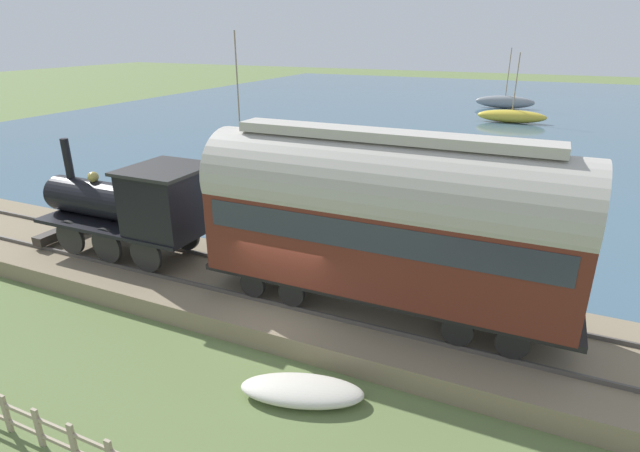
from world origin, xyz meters
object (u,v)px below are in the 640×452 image
object	(u,v)px
sailboat_teal	(241,138)
rowboat_off_pier	(406,196)
steam_locomotive	(137,203)
rowboat_far_out	(211,176)
passenger_coach	(384,216)
beached_dinghy	(302,390)
rowboat_mid_harbor	(227,208)
sailboat_gray	(505,102)
sailboat_yellow	(512,116)

from	to	relation	value
sailboat_teal	rowboat_off_pier	distance (m)	15.24
steam_locomotive	rowboat_far_out	bearing A→B (deg)	25.04
passenger_coach	rowboat_far_out	world-z (taller)	passenger_coach
passenger_coach	beached_dinghy	size ratio (longest dim) A/B	3.28
rowboat_far_out	beached_dinghy	xyz separation A→B (m)	(-13.81, -12.51, -0.05)
passenger_coach	rowboat_mid_harbor	xyz separation A→B (m)	(6.49, 9.43, -3.18)
rowboat_off_pier	passenger_coach	bearing A→B (deg)	141.61
sailboat_gray	steam_locomotive	bearing A→B (deg)	168.41
steam_locomotive	passenger_coach	size ratio (longest dim) A/B	0.66
steam_locomotive	sailboat_teal	bearing A→B (deg)	23.40
sailboat_teal	rowboat_far_out	xyz separation A→B (m)	(-7.57, -2.92, -0.50)
steam_locomotive	beached_dinghy	bearing A→B (deg)	-113.97
sailboat_yellow	sailboat_gray	size ratio (longest dim) A/B	0.98
passenger_coach	sailboat_teal	xyz separation A→B (m)	(17.99, 16.12, -2.58)
steam_locomotive	sailboat_yellow	distance (m)	38.49
sailboat_gray	beached_dinghy	size ratio (longest dim) A/B	2.07
sailboat_gray	rowboat_off_pier	size ratio (longest dim) A/B	2.74
steam_locomotive	sailboat_yellow	world-z (taller)	sailboat_yellow
passenger_coach	sailboat_yellow	bearing A→B (deg)	-0.51
sailboat_teal	rowboat_far_out	world-z (taller)	sailboat_teal
sailboat_gray	rowboat_far_out	size ratio (longest dim) A/B	2.94
steam_locomotive	passenger_coach	xyz separation A→B (m)	(-0.00, -8.33, 0.82)
passenger_coach	beached_dinghy	distance (m)	4.67
sailboat_yellow	rowboat_mid_harbor	bearing A→B (deg)	159.86
passenger_coach	sailboat_teal	world-z (taller)	sailboat_teal
beached_dinghy	rowboat_off_pier	bearing A→B (deg)	6.35
sailboat_teal	rowboat_mid_harbor	distance (m)	13.31
beached_dinghy	sailboat_gray	bearing A→B (deg)	0.54
steam_locomotive	beached_dinghy	size ratio (longest dim) A/B	2.17
beached_dinghy	rowboat_far_out	bearing A→B (deg)	42.16
rowboat_far_out	rowboat_off_pier	distance (m)	10.90
rowboat_far_out	steam_locomotive	bearing A→B (deg)	-154.27
passenger_coach	sailboat_gray	world-z (taller)	sailboat_gray
passenger_coach	beached_dinghy	bearing A→B (deg)	168.51
passenger_coach	rowboat_far_out	distance (m)	17.09
sailboat_gray	rowboat_far_out	world-z (taller)	sailboat_gray
passenger_coach	rowboat_far_out	bearing A→B (deg)	51.73
sailboat_teal	beached_dinghy	size ratio (longest dim) A/B	2.61
steam_locomotive	sailboat_teal	distance (m)	19.68
sailboat_teal	beached_dinghy	distance (m)	26.37
sailboat_gray	rowboat_mid_harbor	bearing A→B (deg)	165.54
sailboat_teal	sailboat_gray	bearing A→B (deg)	-6.81
sailboat_gray	beached_dinghy	bearing A→B (deg)	177.62
sailboat_yellow	rowboat_mid_harbor	distance (m)	32.47
sailboat_teal	rowboat_off_pier	size ratio (longest dim) A/B	3.45
rowboat_mid_harbor	rowboat_off_pier	distance (m)	8.67
rowboat_mid_harbor	rowboat_far_out	xyz separation A→B (m)	(3.92, 3.76, 0.10)
sailboat_teal	sailboat_gray	distance (m)	32.63
passenger_coach	sailboat_yellow	size ratio (longest dim) A/B	1.62
steam_locomotive	passenger_coach	bearing A→B (deg)	-90.00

